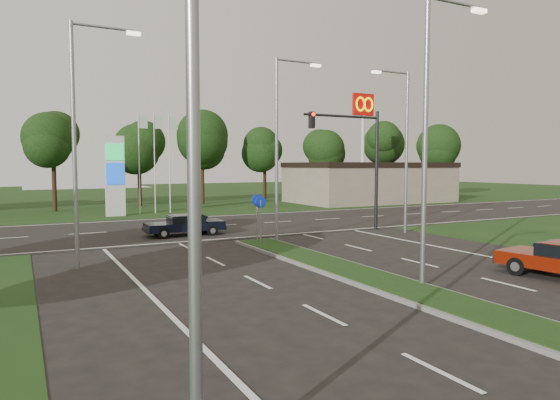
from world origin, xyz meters
name	(u,v)px	position (x,y,z in m)	size (l,w,h in m)	color
verge_far	(119,198)	(0.00, 55.00, 0.00)	(160.00, 50.00, 0.02)	black
cross_road	(207,226)	(0.00, 24.00, 0.00)	(160.00, 12.00, 0.02)	black
median_kerb	(453,305)	(0.00, 4.00, 0.06)	(2.00, 26.00, 0.12)	slate
commercial_building	(370,183)	(22.00, 36.00, 2.00)	(16.00, 9.00, 4.00)	gray
streetlight_median_near	(430,125)	(1.00, 6.00, 5.08)	(2.53, 0.22, 9.00)	gray
streetlight_median_far	(280,140)	(1.00, 16.00, 5.08)	(2.53, 0.22, 9.00)	gray
streetlight_left_near	(209,58)	(-8.30, 0.00, 5.08)	(2.53, 0.22, 9.00)	gray
streetlight_left_far	(80,131)	(-8.30, 14.00, 5.08)	(2.53, 0.22, 9.00)	gray
streetlight_right_far	(404,143)	(8.80, 16.00, 5.08)	(2.53, 0.22, 9.00)	gray
traffic_signal	(359,151)	(7.19, 18.00, 4.65)	(5.10, 0.42, 7.00)	black
median_signs	(258,209)	(0.00, 16.40, 1.71)	(1.16, 1.76, 2.38)	gray
gas_pylon	(118,174)	(-3.79, 33.05, 3.20)	(5.80, 1.26, 8.00)	silver
mcdonalds_sign	(363,120)	(18.00, 31.97, 7.99)	(2.20, 0.47, 10.40)	silver
treeline_far	(148,132)	(0.10, 39.93, 6.83)	(6.00, 6.00, 9.90)	black
navy_sedan	(185,224)	(-2.40, 20.71, 0.61)	(4.17, 1.78, 1.14)	black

